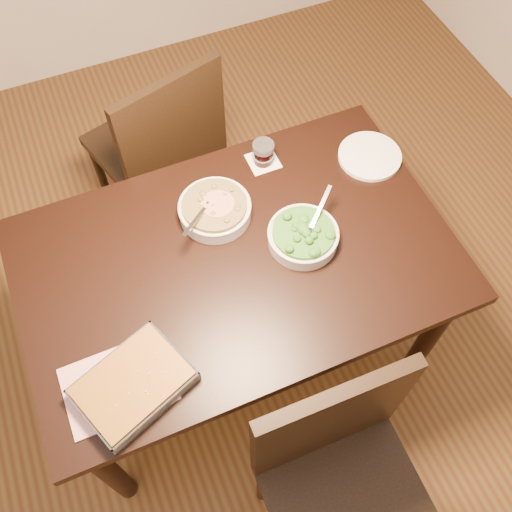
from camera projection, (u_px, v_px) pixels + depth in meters
ground at (242, 346)px, 2.48m from camera, size 4.00×4.00×0.00m
table at (237, 272)px, 1.92m from camera, size 1.40×0.90×0.75m
magazine_a at (118, 384)px, 1.62m from camera, size 0.30×0.22×0.01m
coaster at (263, 161)px, 2.05m from camera, size 0.11×0.11×0.00m
stew_bowl at (215, 209)px, 1.90m from camera, size 0.25×0.25×0.09m
broccoli_bowl at (303, 236)px, 1.85m from camera, size 0.23×0.23×0.09m
baking_dish at (133, 385)px, 1.60m from camera, size 0.37×0.32×0.06m
wine_tumbler at (263, 153)px, 2.01m from camera, size 0.08×0.08×0.09m
dinner_plate at (370, 156)px, 2.05m from camera, size 0.23×0.23×0.02m
chair_near at (341, 476)px, 1.68m from camera, size 0.47×0.47×0.99m
chair_far at (162, 146)px, 2.36m from camera, size 0.57×0.57×0.98m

